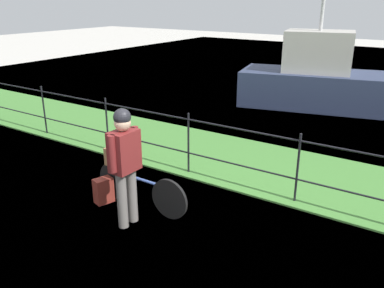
{
  "coord_description": "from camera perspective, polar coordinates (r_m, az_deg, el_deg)",
  "views": [
    {
      "loc": [
        2.76,
        -3.36,
        3.02
      ],
      "look_at": [
        -0.44,
        1.46,
        0.9
      ],
      "focal_mm": 37.58,
      "sensor_mm": 36.0,
      "label": 1
    }
  ],
  "objects": [
    {
      "name": "grass_strip",
      "position": [
        7.7,
        9.89,
        -3.14
      ],
      "size": [
        27.0,
        2.4,
        0.03
      ],
      "primitive_type": "cube",
      "color": "#478438",
      "rests_on": "ground"
    },
    {
      "name": "backpack_on_paving",
      "position": [
        6.41,
        -12.44,
        -6.46
      ],
      "size": [
        0.25,
        0.32,
        0.4
      ],
      "primitive_type": "cube",
      "rotation": [
        0.0,
        0.0,
        4.43
      ],
      "color": "maroon",
      "rests_on": "ground"
    },
    {
      "name": "cyclist_person",
      "position": [
        5.43,
        -9.53,
        -1.94
      ],
      "size": [
        0.27,
        0.54,
        1.68
      ],
      "color": "slate",
      "rests_on": "ground"
    },
    {
      "name": "harbor_water",
      "position": [
        13.93,
        21.49,
        6.23
      ],
      "size": [
        30.0,
        30.0,
        0.0
      ],
      "primitive_type": "plane",
      "color": "#60849E",
      "rests_on": "ground"
    },
    {
      "name": "bicycle_main",
      "position": [
        6.12,
        -7.45,
        -6.19
      ],
      "size": [
        1.69,
        0.16,
        0.61
      ],
      "color": "black",
      "rests_on": "ground"
    },
    {
      "name": "ground_plane",
      "position": [
        5.29,
        -4.89,
        -14.74
      ],
      "size": [
        60.0,
        60.0,
        0.0
      ],
      "primitive_type": "plane",
      "color": "beige"
    },
    {
      "name": "terrier_dog",
      "position": [
        6.11,
        -10.34,
        0.04
      ],
      "size": [
        0.32,
        0.14,
        0.18
      ],
      "color": "tan",
      "rests_on": "wooden_crate"
    },
    {
      "name": "wooden_crate",
      "position": [
        6.2,
        -10.38,
        -1.76
      ],
      "size": [
        0.36,
        0.27,
        0.27
      ],
      "primitive_type": "cube",
      "rotation": [
        0.0,
        0.0,
        -0.01
      ],
      "color": "olive",
      "rests_on": "bicycle_main"
    },
    {
      "name": "iron_fence",
      "position": [
        6.62,
        6.68,
        -0.88
      ],
      "size": [
        18.04,
        0.04,
        1.13
      ],
      "color": "black",
      "rests_on": "ground"
    },
    {
      "name": "moored_boat_mid",
      "position": [
        12.22,
        17.08,
        8.73
      ],
      "size": [
        4.44,
        2.67,
        3.75
      ],
      "color": "#2D3856",
      "rests_on": "ground"
    }
  ]
}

